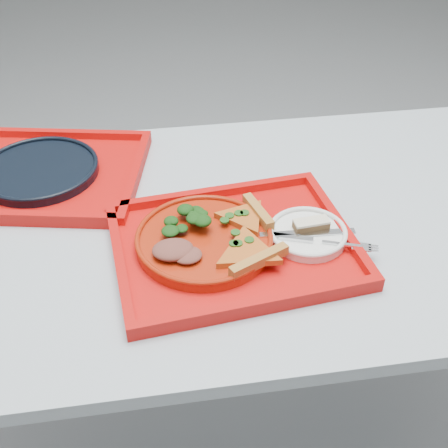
{
  "coord_description": "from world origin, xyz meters",
  "views": [
    {
      "loc": [
        -0.2,
        -0.9,
        1.46
      ],
      "look_at": [
        -0.07,
        -0.05,
        0.78
      ],
      "focal_mm": 45.0,
      "sensor_mm": 36.0,
      "label": 1
    }
  ],
  "objects": [
    {
      "name": "meat_portion",
      "position": [
        -0.18,
        -0.13,
        0.79
      ],
      "size": [
        0.08,
        0.06,
        0.02
      ],
      "primitive_type": "ellipsoid",
      "color": "brown",
      "rests_on": "dinner_plate"
    },
    {
      "name": "tray_far",
      "position": [
        -0.45,
        0.21,
        0.76
      ],
      "size": [
        0.51,
        0.43,
        0.01
      ],
      "primitive_type": "cube",
      "rotation": [
        0.0,
        0.0,
        -0.2
      ],
      "color": "#BF0D0A",
      "rests_on": "table"
    },
    {
      "name": "fork",
      "position": [
        0.1,
        -0.13,
        0.78
      ],
      "size": [
        0.18,
        0.08,
        0.01
      ],
      "primitive_type": "cube",
      "rotation": [
        0.0,
        0.0,
        -0.34
      ],
      "color": "silver",
      "rests_on": "side_plate"
    },
    {
      "name": "knife",
      "position": [
        0.08,
        -0.1,
        0.78
      ],
      "size": [
        0.19,
        0.03,
        0.01
      ],
      "primitive_type": "cube",
      "rotation": [
        0.0,
        0.0,
        -0.06
      ],
      "color": "silver",
      "rests_on": "side_plate"
    },
    {
      "name": "side_plate",
      "position": [
        0.08,
        -0.1,
        0.77
      ],
      "size": [
        0.15,
        0.15,
        0.01
      ],
      "primitive_type": "cylinder",
      "color": "white",
      "rests_on": "tray_main"
    },
    {
      "name": "ground",
      "position": [
        0.0,
        0.0,
        0.0
      ],
      "size": [
        10.0,
        10.0,
        0.0
      ],
      "primitive_type": "plane",
      "color": "gray",
      "rests_on": "ground"
    },
    {
      "name": "table",
      "position": [
        0.0,
        0.0,
        0.68
      ],
      "size": [
        1.6,
        0.8,
        0.75
      ],
      "color": "#A9B5BD",
      "rests_on": "ground"
    },
    {
      "name": "navy_plate",
      "position": [
        -0.45,
        0.21,
        0.77
      ],
      "size": [
        0.26,
        0.26,
        0.02
      ],
      "primitive_type": "cylinder",
      "color": "black",
      "rests_on": "tray_far"
    },
    {
      "name": "salad_heap",
      "position": [
        -0.15,
        -0.05,
        0.8
      ],
      "size": [
        0.08,
        0.07,
        0.04
      ],
      "primitive_type": "ellipsoid",
      "color": "black",
      "rests_on": "dinner_plate"
    },
    {
      "name": "pizza_slice_b",
      "position": [
        -0.03,
        -0.05,
        0.79
      ],
      "size": [
        0.14,
        0.13,
        0.02
      ],
      "primitive_type": null,
      "rotation": [
        0.0,
        0.0,
        3.41
      ],
      "color": "#C67920",
      "rests_on": "dinner_plate"
    },
    {
      "name": "pizza_slice_a",
      "position": [
        -0.04,
        -0.15,
        0.79
      ],
      "size": [
        0.17,
        0.18,
        0.02
      ],
      "primitive_type": null,
      "rotation": [
        0.0,
        0.0,
        2.02
      ],
      "color": "#C67920",
      "rests_on": "dinner_plate"
    },
    {
      "name": "dessert_bar",
      "position": [
        0.09,
        -0.09,
        0.79
      ],
      "size": [
        0.07,
        0.03,
        0.02
      ],
      "rotation": [
        0.0,
        0.0,
        0.09
      ],
      "color": "#482C18",
      "rests_on": "side_plate"
    },
    {
      "name": "tray_main",
      "position": [
        -0.06,
        -0.1,
        0.76
      ],
      "size": [
        0.48,
        0.4,
        0.01
      ],
      "primitive_type": "cube",
      "rotation": [
        0.0,
        0.0,
        0.11
      ],
      "color": "#BF0D0A",
      "rests_on": "table"
    },
    {
      "name": "dinner_plate",
      "position": [
        -0.12,
        -0.09,
        0.77
      ],
      "size": [
        0.26,
        0.26,
        0.02
      ],
      "primitive_type": "cylinder",
      "color": "#9F210A",
      "rests_on": "tray_main"
    }
  ]
}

